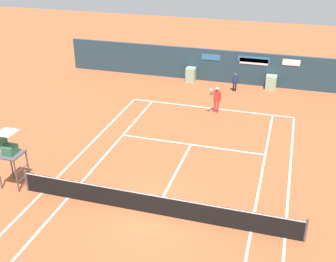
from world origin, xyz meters
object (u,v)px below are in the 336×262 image
Objects in this scene: umpire_chair at (10,151)px; player_on_baseline at (217,98)px; tennis_ball_by_sideline at (269,168)px; tennis_ball_mid_court at (190,144)px; ball_kid_centre_post at (235,81)px.

player_on_baseline is at bearing 146.21° from umpire_chair.
tennis_ball_by_sideline is at bearing 113.56° from umpire_chair.
player_on_baseline is 7.21m from tennis_ball_by_sideline.
tennis_ball_by_sideline is 1.00× the size of tennis_ball_mid_court.
tennis_ball_mid_court is (-1.11, -8.86, -0.73)m from ball_kid_centre_post.
player_on_baseline reaches higher than tennis_ball_by_sideline.
tennis_ball_by_sideline is (3.27, -10.20, -0.73)m from ball_kid_centre_post.
tennis_ball_by_sideline is (11.10, 4.84, -1.72)m from umpire_chair.
ball_kid_centre_post reaches higher than tennis_ball_mid_court.
tennis_ball_by_sideline is at bearing 128.42° from player_on_baseline.
ball_kid_centre_post reaches higher than tennis_ball_by_sideline.
player_on_baseline is at bearing 81.56° from ball_kid_centre_post.
tennis_ball_by_sideline is at bearing -17.04° from tennis_ball_mid_court.
tennis_ball_by_sideline is at bearing 106.89° from ball_kid_centre_post.
player_on_baseline is at bearing 83.27° from tennis_ball_mid_court.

